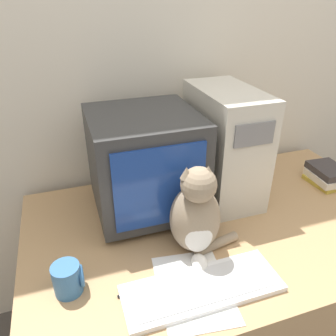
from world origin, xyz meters
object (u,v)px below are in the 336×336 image
at_px(crt_monitor, 145,163).
at_px(computer_tower, 224,145).
at_px(pen, 141,289).
at_px(book_stack, 327,175).
at_px(cat, 196,216).
at_px(mug, 68,279).
at_px(keyboard, 202,288).

height_order(crt_monitor, computer_tower, computer_tower).
bearing_deg(pen, book_stack, 18.70).
bearing_deg(cat, book_stack, 27.24).
relative_size(cat, book_stack, 1.84).
bearing_deg(mug, pen, -17.65).
height_order(computer_tower, cat, computer_tower).
bearing_deg(crt_monitor, computer_tower, 1.83).
distance_m(crt_monitor, pen, 0.47).
distance_m(cat, book_stack, 0.78).
height_order(crt_monitor, book_stack, crt_monitor).
height_order(crt_monitor, pen, crt_monitor).
xyz_separation_m(computer_tower, pen, (-0.47, -0.41, -0.23)).
bearing_deg(keyboard, pen, 160.64).
bearing_deg(keyboard, mug, 161.55).
relative_size(computer_tower, cat, 1.38).
bearing_deg(keyboard, book_stack, 26.06).
bearing_deg(crt_monitor, mug, -134.10).
height_order(crt_monitor, mug, crt_monitor).
bearing_deg(book_stack, mug, -167.31).
relative_size(crt_monitor, mug, 4.11).
bearing_deg(pen, computer_tower, 41.47).
distance_m(keyboard, pen, 0.18).
relative_size(computer_tower, book_stack, 2.53).
height_order(crt_monitor, keyboard, crt_monitor).
relative_size(keyboard, mug, 4.88).
distance_m(crt_monitor, keyboard, 0.51).
distance_m(book_stack, pen, 1.02).
height_order(keyboard, mug, mug).
height_order(cat, mug, cat).
xyz_separation_m(cat, book_stack, (0.74, 0.21, -0.10)).
relative_size(computer_tower, keyboard, 0.96).
height_order(book_stack, pen, book_stack).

